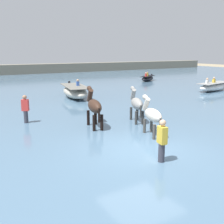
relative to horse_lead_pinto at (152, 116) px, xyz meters
name	(u,v)px	position (x,y,z in m)	size (l,w,h in m)	color
ground_plane	(141,156)	(-1.30, -1.04, -1.09)	(120.00, 120.00, 0.00)	gray
water_surface	(52,105)	(-1.30, 8.96, -0.95)	(90.00, 90.00, 0.28)	slate
horse_lead_pinto	(152,116)	(0.00, 0.00, 0.00)	(0.73, 1.71, 1.85)	beige
horse_trailing_grey	(136,104)	(0.72, 2.11, 0.04)	(0.90, 1.75, 1.92)	gray
horse_flank_dark_bay	(94,107)	(-1.49, 2.24, 0.12)	(0.77, 1.90, 2.05)	#382319
boat_distant_east	(214,87)	(12.59, 7.18, -0.45)	(4.16, 1.90, 1.19)	silver
boat_near_port	(148,78)	(12.58, 16.46, -0.51)	(2.97, 2.38, 1.05)	black
boat_mid_channel	(75,92)	(0.82, 10.00, -0.37)	(2.17, 4.27, 1.36)	#B2AD9E
person_onlooker_left	(162,144)	(-1.45, -2.28, -0.22)	(0.25, 0.35, 1.63)	#383842
person_wading_close	(26,111)	(-3.98, 4.55, -0.22)	(0.38, 0.33, 1.63)	#383842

